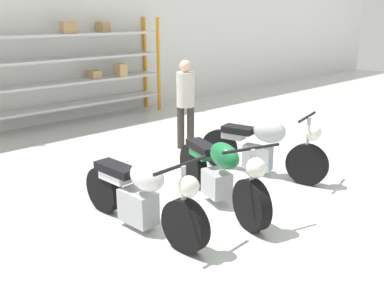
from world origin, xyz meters
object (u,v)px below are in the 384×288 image
motorcycle_white (141,195)px  motorcycle_green (220,173)px  person_browsing (185,98)px  motorcycle_silver (264,145)px  toolbox (304,162)px  shelving_rack (78,68)px

motorcycle_white → motorcycle_green: size_ratio=0.97×
person_browsing → motorcycle_silver: bearing=41.5°
motorcycle_green → toolbox: (1.88, -0.04, -0.30)m
motorcycle_white → toolbox: bearing=82.7°
person_browsing → toolbox: size_ratio=3.64×
motorcycle_green → person_browsing: size_ratio=1.28×
motorcycle_green → motorcycle_silver: bearing=119.5°
shelving_rack → motorcycle_silver: bearing=-87.3°
shelving_rack → motorcycle_white: shelving_rack is taller
shelving_rack → motorcycle_green: shelving_rack is taller
shelving_rack → motorcycle_white: 5.63m
motorcycle_white → person_browsing: (2.47, 1.96, 0.52)m
shelving_rack → motorcycle_green: bearing=-100.7°
motorcycle_white → toolbox: size_ratio=4.50×
motorcycle_green → person_browsing: bearing=164.7°
motorcycle_white → person_browsing: 3.19m
motorcycle_white → motorcycle_green: motorcycle_green is taller
motorcycle_green → motorcycle_silver: (1.25, 0.27, 0.05)m
shelving_rack → motorcycle_white: size_ratio=2.20×
shelving_rack → motorcycle_silver: shelving_rack is taller
shelving_rack → motorcycle_green: (-1.01, -5.31, -0.77)m
motorcycle_green → shelving_rack: bearing=-173.7°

